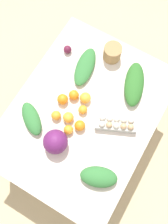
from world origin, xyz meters
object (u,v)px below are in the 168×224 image
at_px(orange_4, 56,116).
at_px(orange_3, 68,130).
at_px(orange_2, 83,110).
at_px(greens_bunch_beet_tops, 134,84).
at_px(greens_bunch_scallion, 99,177).
at_px(orange_7, 80,126).
at_px(cabbage_purple, 55,142).
at_px(greens_bunch_dandelion, 32,119).
at_px(orange_6, 85,98).
at_px(greens_bunch_kale, 85,67).
at_px(egg_carton, 116,123).
at_px(orange_0, 68,117).
at_px(orange_5, 74,95).
at_px(orange_1, 62,100).
at_px(beet_root, 68,50).
at_px(paper_bag, 112,53).

bearing_deg(orange_4, orange_3, 71.00).
bearing_deg(orange_2, greens_bunch_beet_tops, 147.28).
height_order(greens_bunch_scallion, orange_7, greens_bunch_scallion).
relative_size(cabbage_purple, greens_bunch_dandelion, 0.65).
height_order(greens_bunch_beet_tops, orange_6, greens_bunch_beet_tops).
relative_size(orange_4, orange_6, 0.85).
bearing_deg(greens_bunch_dandelion, orange_6, 142.39).
height_order(greens_bunch_kale, orange_3, orange_3).
relative_size(greens_bunch_scallion, orange_3, 3.66).
relative_size(greens_bunch_dandelion, orange_7, 3.36).
distance_m(egg_carton, orange_4, 0.44).
relative_size(orange_0, orange_5, 1.03).
distance_m(cabbage_purple, orange_2, 0.31).
relative_size(orange_5, orange_6, 0.91).
distance_m(cabbage_purple, orange_1, 0.33).
distance_m(beet_root, orange_0, 0.56).
xyz_separation_m(paper_bag, greens_bunch_dandelion, (0.75, -0.25, -0.02)).
relative_size(orange_2, orange_6, 0.81).
bearing_deg(beet_root, orange_5, 38.20).
relative_size(orange_4, orange_5, 0.93).
xyz_separation_m(egg_carton, orange_2, (0.03, -0.26, -0.01)).
height_order(greens_bunch_scallion, orange_3, greens_bunch_scallion).
relative_size(greens_bunch_kale, orange_6, 4.05).
height_order(egg_carton, greens_bunch_dandelion, egg_carton).
xyz_separation_m(egg_carton, orange_3, (0.21, -0.27, -0.01)).
bearing_deg(orange_6, egg_carton, 78.79).
bearing_deg(cabbage_purple, orange_5, -168.18).
relative_size(greens_bunch_dandelion, orange_4, 3.75).
relative_size(greens_bunch_beet_tops, orange_1, 4.48).
relative_size(orange_2, orange_4, 0.95).
bearing_deg(orange_1, beet_root, -153.90).
bearing_deg(greens_bunch_kale, beet_root, -107.33).
bearing_deg(orange_5, orange_3, 22.50).
xyz_separation_m(paper_bag, orange_3, (0.69, 0.02, -0.03)).
bearing_deg(orange_6, cabbage_purple, -1.27).
height_order(orange_6, orange_7, orange_6).
bearing_deg(orange_4, beet_root, -157.41).
bearing_deg(cabbage_purple, greens_bunch_kale, -168.69).
relative_size(orange_1, orange_2, 1.20).
bearing_deg(orange_6, paper_bag, -179.70).
bearing_deg(greens_bunch_beet_tops, orange_2, -32.72).
bearing_deg(orange_1, greens_bunch_dandelion, -26.33).
bearing_deg(orange_1, orange_6, 125.03).
relative_size(greens_bunch_kale, orange_5, 4.44).
distance_m(orange_0, orange_7, 0.10).
bearing_deg(egg_carton, greens_bunch_scallion, -103.36).
distance_m(cabbage_purple, orange_3, 0.14).
xyz_separation_m(paper_bag, orange_2, (0.51, 0.03, -0.03)).
distance_m(paper_bag, orange_4, 0.65).
height_order(paper_bag, orange_7, paper_bag).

